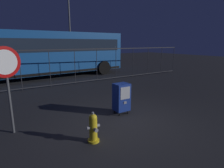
# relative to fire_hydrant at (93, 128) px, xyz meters

# --- Properties ---
(ground_plane) EXTENTS (60.00, 60.00, 0.00)m
(ground_plane) POSITION_rel_fire_hydrant_xyz_m (1.28, 0.47, -0.35)
(ground_plane) COLOR #262628
(fire_hydrant) EXTENTS (0.33, 0.32, 0.75)m
(fire_hydrant) POSITION_rel_fire_hydrant_xyz_m (0.00, 0.00, 0.00)
(fire_hydrant) COLOR yellow
(fire_hydrant) RESTS_ON ground_plane
(newspaper_box_primary) EXTENTS (0.48, 0.42, 1.02)m
(newspaper_box_primary) POSITION_rel_fire_hydrant_xyz_m (1.59, 1.10, 0.22)
(newspaper_box_primary) COLOR black
(newspaper_box_primary) RESTS_ON ground_plane
(stop_sign) EXTENTS (0.71, 0.31, 2.23)m
(stop_sign) POSITION_rel_fire_hydrant_xyz_m (-1.56, 1.51, 1.25)
(stop_sign) COLOR #4C4F54
(stop_sign) RESTS_ON ground_plane
(fence_barrier) EXTENTS (18.03, 0.04, 2.00)m
(fence_barrier) POSITION_rel_fire_hydrant_xyz_m (1.28, 6.17, 0.67)
(fence_barrier) COLOR #2D2D33
(fence_barrier) RESTS_ON ground_plane
(bus_near) EXTENTS (10.63, 3.27, 3.00)m
(bus_near) POSITION_rel_fire_hydrant_xyz_m (1.23, 9.17, 1.36)
(bus_near) COLOR #19519E
(bus_near) RESTS_ON ground_plane
(street_light_far_right) EXTENTS (0.32, 0.32, 6.47)m
(street_light_far_right) POSITION_rel_fire_hydrant_xyz_m (4.06, 12.45, 3.44)
(street_light_far_right) COLOR #4C4F54
(street_light_far_right) RESTS_ON ground_plane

